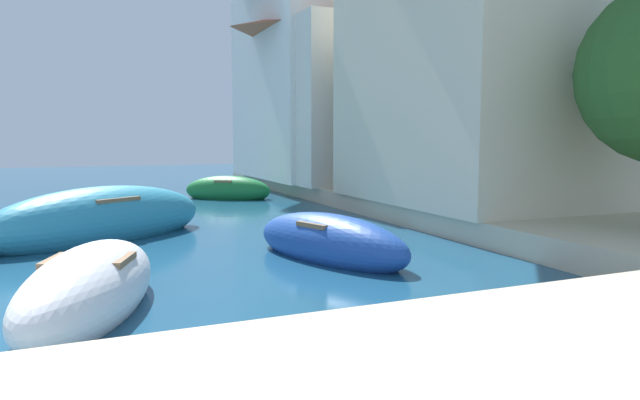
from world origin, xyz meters
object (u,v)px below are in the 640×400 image
moored_boat_3 (329,242)px  waterfront_building_main (493,41)px  moored_boat_0 (102,220)px  waterfront_building_annex (347,92)px  moored_boat_5 (228,190)px  moored_boat_6 (90,289)px  waterfront_building_far (334,68)px

moored_boat_3 → waterfront_building_main: 8.23m
moored_boat_3 → waterfront_building_main: size_ratio=0.46×
moored_boat_0 → waterfront_building_annex: waterfront_building_annex is taller
moored_boat_5 → moored_boat_3: bearing=-57.9°
waterfront_building_annex → moored_boat_0: bearing=-139.3°
moored_boat_0 → moored_boat_3: bearing=-77.4°
moored_boat_0 → moored_boat_6: (-0.31, -5.52, -0.10)m
moored_boat_6 → moored_boat_5: bearing=178.8°
moored_boat_6 → waterfront_building_far: size_ratio=0.41×
moored_boat_3 → moored_boat_5: 10.74m
waterfront_building_annex → moored_boat_3: bearing=-116.8°
moored_boat_6 → waterfront_building_far: waterfront_building_far is taller
moored_boat_5 → waterfront_building_annex: (5.45, 1.48, 3.79)m
moored_boat_0 → moored_boat_5: (4.42, 6.98, -0.11)m
waterfront_building_annex → waterfront_building_far: 1.78m
moored_boat_0 → moored_boat_6: 5.53m
moored_boat_6 → waterfront_building_main: bearing=135.5°
moored_boat_6 → waterfront_building_far: 19.07m
moored_boat_6 → waterfront_building_annex: waterfront_building_annex is taller
waterfront_building_annex → waterfront_building_far: size_ratio=0.97×
waterfront_building_main → waterfront_building_far: (0.00, 10.41, 0.45)m
waterfront_building_main → waterfront_building_annex: 9.04m
moored_boat_6 → waterfront_building_main: waterfront_building_main is taller
moored_boat_6 → waterfront_building_main: 12.16m
moored_boat_5 → waterfront_building_far: waterfront_building_far is taller
moored_boat_5 → waterfront_building_main: (5.45, -7.53, 4.44)m
moored_boat_6 → waterfront_building_annex: size_ratio=0.42×
waterfront_building_annex → moored_boat_5: bearing=-164.8°
waterfront_building_main → waterfront_building_annex: size_ratio=0.93×
moored_boat_3 → moored_boat_6: 4.40m
waterfront_building_far → waterfront_building_main: bearing=-90.0°
moored_boat_6 → waterfront_building_annex: 17.70m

